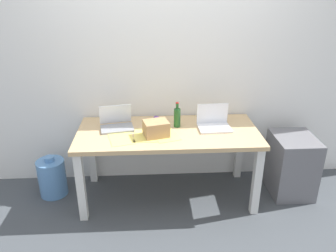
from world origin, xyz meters
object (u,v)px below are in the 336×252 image
object	(u,v)px
computer_mouse	(157,118)
water_cooler_jug	(52,177)
desk	(168,140)
beer_bottle	(177,117)
laptop_right	(214,123)
filing_cabinet	(291,165)
cardboard_box	(156,129)
laptop_left	(117,123)

from	to	relation	value
computer_mouse	water_cooler_jug	size ratio (longest dim) A/B	0.23
desk	beer_bottle	world-z (taller)	beer_bottle
laptop_right	computer_mouse	bearing A→B (deg)	157.14
laptop_right	filing_cabinet	distance (m)	0.93
desk	beer_bottle	xyz separation A→B (m)	(0.09, 0.10, 0.19)
desk	cardboard_box	world-z (taller)	cardboard_box
laptop_right	water_cooler_jug	distance (m)	1.71
computer_mouse	filing_cabinet	world-z (taller)	computer_mouse
laptop_left	water_cooler_jug	distance (m)	0.89
desk	laptop_right	world-z (taller)	laptop_right
desk	filing_cabinet	distance (m)	1.29
cardboard_box	water_cooler_jug	xyz separation A→B (m)	(-1.05, 0.20, -0.60)
water_cooler_jug	laptop_right	bearing A→B (deg)	-1.38
computer_mouse	filing_cabinet	bearing A→B (deg)	-32.67
desk	filing_cabinet	size ratio (longest dim) A/B	2.77
desk	laptop_right	bearing A→B (deg)	7.11
desk	computer_mouse	xyz separation A→B (m)	(-0.10, 0.28, 0.11)
water_cooler_jug	filing_cabinet	xyz separation A→B (m)	(2.42, -0.08, 0.11)
laptop_left	desk	bearing A→B (deg)	-11.76
laptop_right	water_cooler_jug	xyz separation A→B (m)	(-1.61, 0.04, -0.57)
cardboard_box	water_cooler_jug	world-z (taller)	cardboard_box
laptop_left	laptop_right	world-z (taller)	laptop_right
beer_bottle	water_cooler_jug	distance (m)	1.41
cardboard_box	filing_cabinet	bearing A→B (deg)	4.72
beer_bottle	water_cooler_jug	world-z (taller)	beer_bottle
laptop_right	water_cooler_jug	world-z (taller)	laptop_right
laptop_right	cardboard_box	world-z (taller)	laptop_right
laptop_right	computer_mouse	xyz separation A→B (m)	(-0.54, 0.23, -0.03)
beer_bottle	cardboard_box	bearing A→B (deg)	-136.11
beer_bottle	filing_cabinet	bearing A→B (deg)	-4.26
laptop_left	cardboard_box	distance (m)	0.43
filing_cabinet	desk	bearing A→B (deg)	-179.49
water_cooler_jug	cardboard_box	bearing A→B (deg)	-10.52
laptop_right	filing_cabinet	bearing A→B (deg)	-3.12
laptop_right	cardboard_box	xyz separation A→B (m)	(-0.56, -0.16, 0.03)
desk	laptop_right	size ratio (longest dim) A/B	5.41
computer_mouse	laptop_right	bearing A→B (deg)	-44.15
laptop_left	water_cooler_jug	xyz separation A→B (m)	(-0.68, -0.01, -0.57)
laptop_right	beer_bottle	size ratio (longest dim) A/B	1.28
laptop_right	laptop_left	bearing A→B (deg)	177.15
laptop_left	laptop_right	bearing A→B (deg)	-2.85
water_cooler_jug	filing_cabinet	world-z (taller)	filing_cabinet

